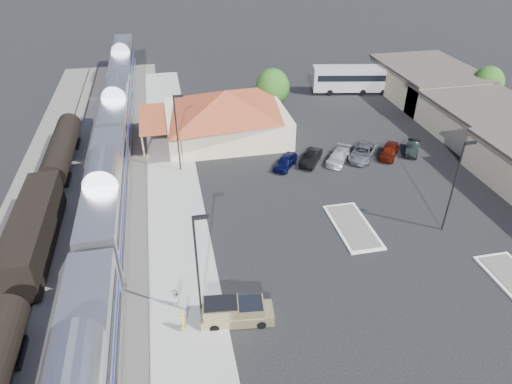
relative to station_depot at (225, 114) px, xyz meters
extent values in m
plane|color=black|center=(4.56, -24.00, -3.13)|extent=(280.00, 280.00, 0.00)
cube|color=#4C4944|center=(-16.44, -16.00, -3.07)|extent=(16.00, 100.00, 0.12)
cube|color=gray|center=(-7.44, -18.00, -3.04)|extent=(5.50, 92.00, 0.18)
cube|color=silver|center=(-13.44, -16.68, -0.08)|extent=(3.00, 20.00, 5.00)
cube|color=black|center=(-13.44, -16.68, -2.83)|extent=(2.20, 16.00, 0.60)
cube|color=silver|center=(-13.44, 4.32, -0.08)|extent=(3.00, 20.00, 5.00)
cube|color=black|center=(-13.44, 4.32, -2.83)|extent=(2.20, 16.00, 0.60)
cube|color=silver|center=(-13.44, 25.32, -0.08)|extent=(3.00, 20.00, 5.00)
cube|color=black|center=(-13.44, 25.32, -2.83)|extent=(2.20, 16.00, 0.60)
cube|color=black|center=(-19.44, -19.51, -0.93)|extent=(2.80, 14.00, 3.60)
cube|color=black|center=(-19.44, -19.51, -2.83)|extent=(2.20, 12.00, 0.60)
cylinder|color=black|center=(-19.44, -3.51, -1.03)|extent=(2.80, 14.00, 2.80)
cube|color=black|center=(-19.44, -3.51, -2.83)|extent=(2.20, 12.00, 0.60)
cube|color=beige|center=(0.06, 0.00, -1.33)|extent=(15.00, 12.00, 3.60)
pyramid|color=maroon|center=(0.06, 0.00, 1.77)|extent=(15.30, 12.24, 2.60)
cube|color=maroon|center=(-9.04, 0.00, 0.17)|extent=(3.20, 9.60, 0.25)
cube|color=#C6B28C|center=(32.56, -6.00, -1.13)|extent=(12.00, 18.00, 4.00)
cube|color=#3F3833|center=(32.56, -6.00, 1.02)|extent=(12.40, 18.40, 0.30)
cube|color=#C6B28C|center=(32.56, 8.00, -0.88)|extent=(12.00, 16.00, 4.50)
cube|color=#3F3833|center=(32.56, 8.00, 1.52)|extent=(12.40, 16.40, 0.30)
cube|color=silver|center=(8.56, -22.00, -3.06)|extent=(3.30, 7.50, 0.15)
cube|color=#4C4944|center=(8.56, -22.00, -2.97)|extent=(2.70, 6.90, 0.10)
cylinder|color=black|center=(-6.44, -30.00, 1.37)|extent=(0.16, 0.16, 9.00)
cube|color=black|center=(-5.94, -30.00, 5.72)|extent=(1.00, 0.25, 0.22)
cylinder|color=black|center=(-6.44, -8.00, 1.37)|extent=(0.16, 0.16, 9.00)
cube|color=black|center=(-5.94, -8.00, 5.72)|extent=(1.00, 0.25, 0.22)
cylinder|color=black|center=(16.56, -24.00, 1.37)|extent=(0.16, 0.16, 9.00)
cube|color=black|center=(17.06, -24.00, 5.72)|extent=(1.00, 0.25, 0.22)
cylinder|color=#382314|center=(38.56, 2.00, -1.86)|extent=(0.30, 0.30, 2.55)
ellipsoid|color=#1C4714|center=(38.56, 2.00, 0.64)|extent=(4.41, 4.41, 4.87)
cylinder|color=#382314|center=(7.56, 6.00, -1.77)|extent=(0.30, 0.30, 2.73)
ellipsoid|color=#1C4714|center=(7.56, 6.00, 0.90)|extent=(4.71, 4.71, 5.21)
cube|color=tan|center=(-3.94, -30.88, -2.61)|extent=(5.38, 2.46, 0.85)
cube|color=tan|center=(-3.94, -30.88, -1.95)|extent=(2.16, 2.00, 0.90)
cube|color=tan|center=(-3.94, -30.88, -1.85)|extent=(2.68, 2.06, 1.04)
cylinder|color=black|center=(-2.38, -31.91, -2.79)|extent=(0.71, 0.34, 0.68)
cylinder|color=black|center=(-2.19, -30.22, -2.79)|extent=(0.71, 0.34, 0.68)
cylinder|color=black|center=(-5.69, -31.54, -2.79)|extent=(0.71, 0.34, 0.68)
cylinder|color=black|center=(-5.50, -29.85, -2.79)|extent=(0.71, 0.34, 0.68)
cube|color=silver|center=(22.33, 12.00, -0.80)|extent=(13.31, 5.26, 3.69)
cube|color=black|center=(22.33, 12.00, -0.36)|extent=(12.30, 5.10, 0.98)
cylinder|color=black|center=(26.56, 9.88, -2.64)|extent=(1.02, 0.51, 0.98)
cylinder|color=black|center=(27.04, 12.37, -2.64)|extent=(1.02, 0.51, 0.98)
cylinder|color=black|center=(18.26, 11.50, -2.64)|extent=(1.02, 0.51, 0.98)
cylinder|color=black|center=(18.74, 13.99, -2.64)|extent=(1.02, 0.51, 0.98)
imported|color=gold|center=(-7.79, -31.13, -2.08)|extent=(0.56, 0.72, 1.74)
imported|color=silver|center=(-8.23, -28.83, -2.14)|extent=(0.79, 0.91, 1.63)
imported|color=#0C1040|center=(5.36, -9.54, -2.42)|extent=(3.87, 4.34, 1.42)
imported|color=black|center=(8.56, -9.24, -2.40)|extent=(3.74, 4.56, 1.46)
imported|color=white|center=(11.76, -9.54, -2.45)|extent=(4.38, 4.93, 1.37)
imported|color=gray|center=(14.96, -9.24, -2.38)|extent=(5.31, 5.81, 1.51)
imported|color=#65180B|center=(18.16, -9.54, -2.37)|extent=(4.10, 4.64, 1.52)
imported|color=black|center=(21.36, -9.24, -2.44)|extent=(3.51, 4.30, 1.38)
camera|label=1|loc=(-7.36, -53.67, 22.41)|focal=32.00mm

